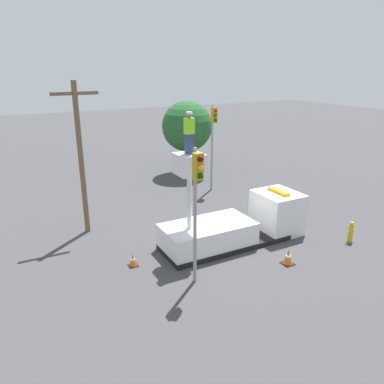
# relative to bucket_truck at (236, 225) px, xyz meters

# --- Properties ---
(ground_plane) EXTENTS (120.00, 120.00, 0.00)m
(ground_plane) POSITION_rel_bucket_truck_xyz_m (-0.58, 0.00, -0.90)
(ground_plane) COLOR #424244
(bucket_truck) EXTENTS (7.31, 2.31, 4.71)m
(bucket_truck) POSITION_rel_bucket_truck_xyz_m (0.00, 0.00, 0.00)
(bucket_truck) COLOR black
(bucket_truck) RESTS_ON ground
(worker) EXTENTS (0.40, 0.26, 1.75)m
(worker) POSITION_rel_bucket_truck_xyz_m (-2.55, 0.00, 4.70)
(worker) COLOR navy
(worker) RESTS_ON bucket_truck
(traffic_light_pole) EXTENTS (0.34, 0.57, 5.47)m
(traffic_light_pole) POSITION_rel_bucket_truck_xyz_m (-3.45, -2.31, 2.97)
(traffic_light_pole) COLOR gray
(traffic_light_pole) RESTS_ON ground
(traffic_light_across) EXTENTS (0.34, 0.57, 5.84)m
(traffic_light_across) POSITION_rel_bucket_truck_xyz_m (3.17, 7.45, 3.22)
(traffic_light_across) COLOR gray
(traffic_light_across) RESTS_ON ground
(fire_hydrant) EXTENTS (0.48, 0.24, 1.08)m
(fire_hydrant) POSITION_rel_bucket_truck_xyz_m (4.98, -2.68, -0.37)
(fire_hydrant) COLOR gold
(fire_hydrant) RESTS_ON ground
(traffic_cone_rear) EXTENTS (0.40, 0.40, 0.56)m
(traffic_cone_rear) POSITION_rel_bucket_truck_xyz_m (-5.25, 0.13, -0.63)
(traffic_cone_rear) COLOR black
(traffic_cone_rear) RESTS_ON ground
(traffic_cone_curbside) EXTENTS (0.50, 0.50, 0.70)m
(traffic_cone_curbside) POSITION_rel_bucket_truck_xyz_m (0.78, -2.91, -0.56)
(traffic_cone_curbside) COLOR black
(traffic_cone_curbside) RESTS_ON ground
(tree_left_bg) EXTENTS (3.90, 3.90, 5.75)m
(tree_left_bg) POSITION_rel_bucket_truck_xyz_m (3.61, 12.05, 2.89)
(tree_left_bg) COLOR brown
(tree_left_bg) RESTS_ON ground
(utility_pole) EXTENTS (2.20, 0.26, 7.62)m
(utility_pole) POSITION_rel_bucket_truck_xyz_m (-6.11, 4.70, 3.23)
(utility_pole) COLOR brown
(utility_pole) RESTS_ON ground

